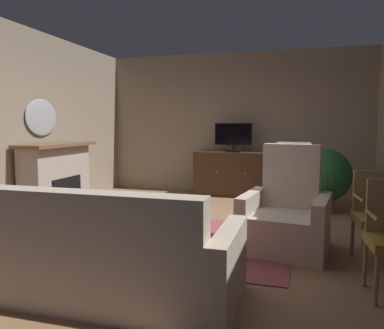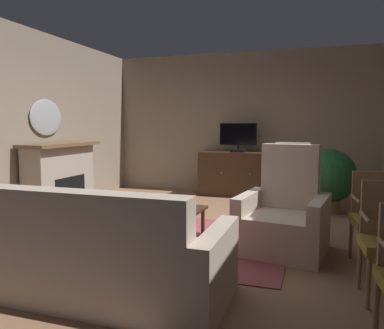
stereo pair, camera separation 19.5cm
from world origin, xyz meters
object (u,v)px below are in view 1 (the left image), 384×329
object	(u,v)px
sofa_floral	(109,261)
armchair_near_window	(286,218)
television	(233,137)
tv_remote	(172,207)
folded_newspaper	(144,207)
wall_mirror_oval	(42,117)
fireplace	(58,180)
cat	(116,220)
tv_cabinet	(233,175)
potted_plant_on_hearth_side	(324,177)
coffee_table	(162,211)
side_chair_nearest_door	(380,214)

from	to	relation	value
sofa_floral	armchair_near_window	distance (m)	2.11
television	tv_remote	size ratio (longest dim) A/B	4.27
folded_newspaper	wall_mirror_oval	bearing A→B (deg)	142.50
television	tv_remote	distance (m)	3.37
fireplace	cat	size ratio (longest dim) A/B	2.38
wall_mirror_oval	tv_cabinet	bearing A→B (deg)	40.94
potted_plant_on_hearth_side	cat	distance (m)	3.33
wall_mirror_oval	armchair_near_window	distance (m)	4.01
coffee_table	armchair_near_window	distance (m)	1.42
fireplace	potted_plant_on_hearth_side	bearing A→B (deg)	17.49
sofa_floral	wall_mirror_oval	bearing A→B (deg)	135.19
folded_newspaper	side_chair_nearest_door	distance (m)	2.51
television	tv_cabinet	bearing A→B (deg)	90.00
television	armchair_near_window	world-z (taller)	television
armchair_near_window	potted_plant_on_hearth_side	bearing A→B (deg)	75.73
tv_cabinet	armchair_near_window	bearing A→B (deg)	-69.94
coffee_table	tv_remote	world-z (taller)	tv_remote
cat	folded_newspaper	bearing A→B (deg)	-42.58
coffee_table	potted_plant_on_hearth_side	size ratio (longest dim) A/B	1.06
coffee_table	cat	world-z (taller)	coffee_table
tv_cabinet	cat	distance (m)	2.99
sofa_floral	cat	bearing A→B (deg)	116.00
fireplace	armchair_near_window	distance (m)	3.60
fireplace	cat	bearing A→B (deg)	-19.68
television	cat	bearing A→B (deg)	-113.60
cat	side_chair_nearest_door	bearing A→B (deg)	-9.24
wall_mirror_oval	tv_remote	distance (m)	2.92
sofa_floral	side_chair_nearest_door	xyz separation A→B (m)	(2.24, 1.47, 0.20)
wall_mirror_oval	tv_remote	world-z (taller)	wall_mirror_oval
fireplace	tv_cabinet	size ratio (longest dim) A/B	1.00
fireplace	tv_remote	size ratio (longest dim) A/B	8.93
side_chair_nearest_door	cat	world-z (taller)	side_chair_nearest_door
tv_remote	cat	distance (m)	1.26
television	folded_newspaper	bearing A→B (deg)	-97.96
tv_cabinet	cat	bearing A→B (deg)	-113.19
wall_mirror_oval	cat	bearing A→B (deg)	-16.54
wall_mirror_oval	television	distance (m)	3.48
potted_plant_on_hearth_side	cat	bearing A→B (deg)	-148.73
television	coffee_table	xyz separation A→B (m)	(-0.29, -3.23, -0.77)
folded_newspaper	armchair_near_window	size ratio (longest dim) A/B	0.25
side_chair_nearest_door	potted_plant_on_hearth_side	size ratio (longest dim) A/B	0.91
tv_cabinet	side_chair_nearest_door	world-z (taller)	side_chair_nearest_door
potted_plant_on_hearth_side	wall_mirror_oval	bearing A→B (deg)	-163.48
armchair_near_window	potted_plant_on_hearth_side	distance (m)	2.13
folded_newspaper	sofa_floral	distance (m)	1.38
tv_cabinet	side_chair_nearest_door	bearing A→B (deg)	-57.87
fireplace	television	distance (m)	3.34
sofa_floral	potted_plant_on_hearth_side	bearing A→B (deg)	63.52
wall_mirror_oval	side_chair_nearest_door	size ratio (longest dim) A/B	0.80
sofa_floral	potted_plant_on_hearth_side	distance (m)	4.14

